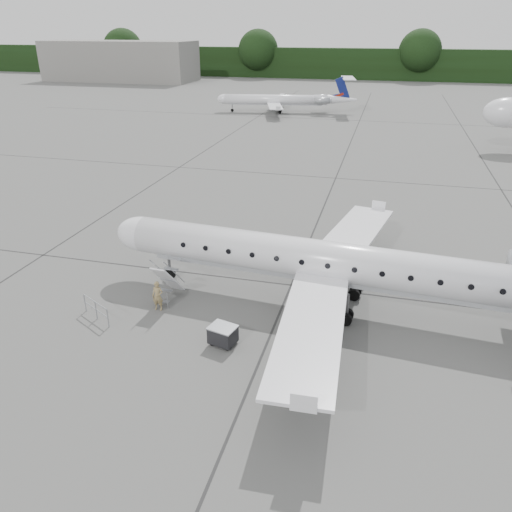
% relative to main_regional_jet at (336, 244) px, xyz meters
% --- Properties ---
extents(ground, '(320.00, 320.00, 0.00)m').
position_rel_main_regional_jet_xyz_m(ground, '(0.82, -4.44, -3.65)').
color(ground, '#585856').
rests_on(ground, ground).
extents(treeline, '(260.00, 4.00, 8.00)m').
position_rel_main_regional_jet_xyz_m(treeline, '(0.82, 125.56, 0.35)').
color(treeline, black).
rests_on(treeline, ground).
extents(terminal_building, '(40.00, 14.00, 10.00)m').
position_rel_main_regional_jet_xyz_m(terminal_building, '(-69.18, 105.56, 1.35)').
color(terminal_building, slate).
rests_on(terminal_building, ground).
extents(main_regional_jet, '(29.99, 22.70, 7.29)m').
position_rel_main_regional_jet_xyz_m(main_regional_jet, '(0.00, 0.00, 0.00)').
color(main_regional_jet, white).
rests_on(main_regional_jet, ground).
extents(airstair, '(1.01, 2.14, 2.28)m').
position_rel_main_regional_jet_xyz_m(airstair, '(-8.63, -1.41, -2.50)').
color(airstair, white).
rests_on(airstair, ground).
extents(passenger, '(0.61, 0.42, 1.62)m').
position_rel_main_regional_jet_xyz_m(passenger, '(-8.73, -2.59, -2.84)').
color(passenger, '#907B4E').
rests_on(passenger, ground).
extents(safety_railing, '(1.97, 1.13, 1.00)m').
position_rel_main_regional_jet_xyz_m(safety_railing, '(-11.37, -4.24, -3.15)').
color(safety_railing, '#919599').
rests_on(safety_railing, ground).
extents(baggage_cart, '(1.36, 1.20, 1.01)m').
position_rel_main_regional_jet_xyz_m(baggage_cart, '(-4.49, -4.73, -3.14)').
color(baggage_cart, black).
rests_on(baggage_cart, ground).
extents(bg_regional_left, '(24.72, 19.58, 5.87)m').
position_rel_main_regional_jet_xyz_m(bg_regional_left, '(-17.09, 63.01, -0.71)').
color(bg_regional_left, white).
rests_on(bg_regional_left, ground).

